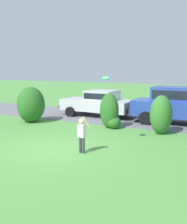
% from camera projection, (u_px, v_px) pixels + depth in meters
% --- Properties ---
extents(ground_plane, '(80.00, 80.00, 0.00)m').
position_uv_depth(ground_plane, '(52.00, 149.00, 10.36)').
color(ground_plane, '#518E42').
extents(driveway_strip, '(28.00, 4.40, 0.02)m').
position_uv_depth(driveway_strip, '(123.00, 118.00, 16.39)').
color(driveway_strip, slate).
rests_on(driveway_strip, ground).
extents(shrub_near_tree, '(1.43, 1.51, 1.88)m').
position_uv_depth(shrub_near_tree, '(31.00, 106.00, 15.28)').
color(shrub_near_tree, '#286023').
rests_on(shrub_near_tree, ground).
extents(shrub_centre_left, '(1.05, 0.76, 1.70)m').
position_uv_depth(shrub_centre_left, '(110.00, 113.00, 13.77)').
color(shrub_centre_left, '#286023').
rests_on(shrub_centre_left, ground).
extents(shrub_centre, '(0.96, 1.14, 1.71)m').
position_uv_depth(shrub_centre, '(161.00, 115.00, 12.58)').
color(shrub_centre, '#33702B').
rests_on(shrub_centre, ground).
extents(parked_sedan, '(4.44, 2.17, 1.56)m').
position_uv_depth(parked_sedan, '(99.00, 102.00, 17.00)').
color(parked_sedan, silver).
rests_on(parked_sedan, ground).
extents(parked_suv, '(4.74, 2.19, 1.92)m').
position_uv_depth(parked_suv, '(178.00, 103.00, 14.69)').
color(parked_suv, '#28429E').
rests_on(parked_suv, ground).
extents(child_thrower, '(0.47, 0.23, 1.29)m').
position_uv_depth(child_thrower, '(82.00, 133.00, 9.78)').
color(child_thrower, '#383842').
rests_on(child_thrower, ground).
extents(frisbee, '(0.30, 0.27, 0.17)m').
position_uv_depth(frisbee, '(105.00, 78.00, 10.35)').
color(frisbee, '#1EB7B2').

